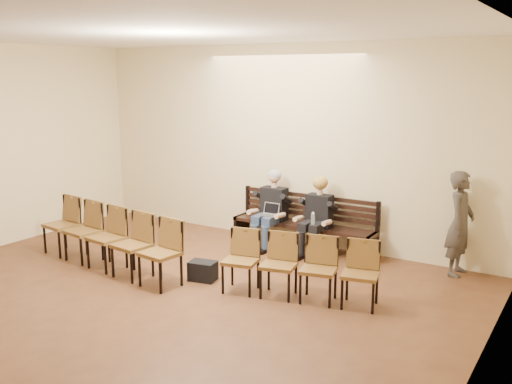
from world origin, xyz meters
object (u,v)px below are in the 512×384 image
water_bottle (313,226)px  chair_row_back (106,238)px  passerby (461,216)px  seated_man (271,209)px  chair_row_front (298,268)px  bag (203,271)px  seated_woman (317,219)px  laptop (268,218)px  bench (303,236)px

water_bottle → chair_row_back: (-2.51, -2.09, -0.07)m
passerby → seated_man: bearing=96.4°
water_bottle → chair_row_back: size_ratio=0.07×
seated_man → chair_row_front: seated_man is taller
seated_man → bag: (0.02, -2.02, -0.52)m
seated_woman → chair_row_front: (0.66, -1.90, -0.17)m
laptop → chair_row_back: chair_row_back is taller
seated_woman → chair_row_back: seated_woman is taller
seated_man → water_bottle: bearing=-16.6°
passerby → chair_row_back: bearing=121.3°
chair_row_front → passerby: bearing=40.6°
seated_woman → water_bottle: seated_woman is taller
chair_row_back → seated_woman: bearing=51.3°
laptop → bag: (-0.02, -1.82, -0.42)m
bench → seated_woman: (0.32, -0.12, 0.38)m
bag → chair_row_front: size_ratio=0.18×
water_bottle → laptop: bearing=174.5°
chair_row_back → seated_man: bearing=63.8°
bench → laptop: size_ratio=8.73×
laptop → bag: laptop is taller
laptop → water_bottle: 0.91m
bench → seated_man: 0.72m
seated_man → laptop: (0.05, -0.20, -0.10)m
laptop → passerby: 3.13m
bench → chair_row_front: chair_row_front is taller
bench → seated_man: seated_man is taller
seated_man → seated_woman: seated_man is taller
bag → passerby: size_ratio=0.21×
bench → chair_row_back: chair_row_back is taller
chair_row_front → chair_row_back: (-3.10, -0.47, 0.05)m
bench → passerby: bearing=2.2°
chair_row_front → chair_row_back: size_ratio=0.71×
seated_woman → passerby: 2.29m
laptop → bag: size_ratio=0.77×
seated_woman → chair_row_front: seated_woman is taller
seated_woman → chair_row_back: size_ratio=0.41×
bag → passerby: (3.11, 2.24, 0.77)m
seated_man → chair_row_front: 2.46m
bench → bag: bearing=-104.2°
bench → water_bottle: 0.65m
seated_man → water_bottle: (0.95, -0.28, -0.11)m
passerby → bag: bearing=128.2°
seated_woman → laptop: (-0.83, -0.20, -0.05)m
seated_woman → chair_row_front: bearing=-70.9°
water_bottle → passerby: bearing=13.0°
water_bottle → chair_row_front: (0.59, -1.62, -0.12)m
laptop → passerby: (3.09, 0.42, 0.35)m
seated_woman → bench: bearing=159.2°
bench → chair_row_front: size_ratio=1.24×
water_bottle → chair_row_back: 3.27m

